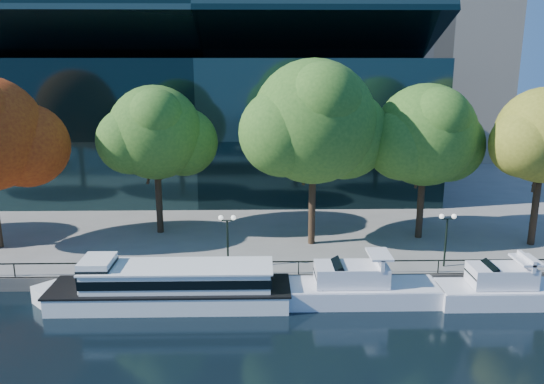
{
  "coord_description": "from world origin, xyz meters",
  "views": [
    {
      "loc": [
        2.34,
        -31.88,
        15.8
      ],
      "look_at": [
        3.22,
        8.0,
        5.86
      ],
      "focal_mm": 35.0,
      "sensor_mm": 36.0,
      "label": 1
    }
  ],
  "objects_px": {
    "lamp_2": "(447,228)",
    "tree_2": "(157,135)",
    "cruiser_near": "(352,287)",
    "cruiser_far": "(500,288)",
    "tour_boat": "(164,285)",
    "tree_3": "(316,125)",
    "lamp_1": "(227,229)",
    "tree_4": "(428,137)"
  },
  "relations": [
    {
      "from": "lamp_2",
      "to": "cruiser_near",
      "type": "bearing_deg",
      "value": -153.87
    },
    {
      "from": "lamp_2",
      "to": "tree_2",
      "type": "bearing_deg",
      "value": 159.14
    },
    {
      "from": "lamp_1",
      "to": "cruiser_far",
      "type": "bearing_deg",
      "value": -12.65
    },
    {
      "from": "tree_2",
      "to": "lamp_1",
      "type": "height_order",
      "value": "tree_2"
    },
    {
      "from": "tree_2",
      "to": "lamp_2",
      "type": "height_order",
      "value": "tree_2"
    },
    {
      "from": "cruiser_far",
      "to": "tree_2",
      "type": "xyz_separation_m",
      "value": [
        -24.64,
        12.59,
        8.61
      ]
    },
    {
      "from": "lamp_2",
      "to": "cruiser_far",
      "type": "bearing_deg",
      "value": -59.82
    },
    {
      "from": "tree_2",
      "to": "lamp_1",
      "type": "xyz_separation_m",
      "value": [
        6.32,
        -8.48,
        -5.69
      ]
    },
    {
      "from": "tour_boat",
      "to": "cruiser_far",
      "type": "height_order",
      "value": "cruiser_far"
    },
    {
      "from": "tree_2",
      "to": "tree_4",
      "type": "xyz_separation_m",
      "value": [
        22.47,
        -1.88,
        -0.02
      ]
    },
    {
      "from": "tree_3",
      "to": "tree_4",
      "type": "xyz_separation_m",
      "value": [
        9.34,
        1.4,
        -1.24
      ]
    },
    {
      "from": "tour_boat",
      "to": "tree_4",
      "type": "relative_size",
      "value": 1.33
    },
    {
      "from": "tree_3",
      "to": "lamp_1",
      "type": "relative_size",
      "value": 3.72
    },
    {
      "from": "tree_2",
      "to": "tour_boat",
      "type": "bearing_deg",
      "value": -79.28
    },
    {
      "from": "cruiser_near",
      "to": "lamp_2",
      "type": "distance_m",
      "value": 8.81
    },
    {
      "from": "tree_2",
      "to": "lamp_2",
      "type": "relative_size",
      "value": 3.18
    },
    {
      "from": "cruiser_far",
      "to": "tour_boat",
      "type": "bearing_deg",
      "value": 179.14
    },
    {
      "from": "tour_boat",
      "to": "tree_3",
      "type": "relative_size",
      "value": 1.15
    },
    {
      "from": "tree_2",
      "to": "tree_4",
      "type": "relative_size",
      "value": 0.98
    },
    {
      "from": "cruiser_near",
      "to": "tree_2",
      "type": "height_order",
      "value": "tree_2"
    },
    {
      "from": "tour_boat",
      "to": "cruiser_far",
      "type": "distance_m",
      "value": 22.33
    },
    {
      "from": "tree_3",
      "to": "tour_boat",
      "type": "bearing_deg",
      "value": -140.29
    },
    {
      "from": "tree_4",
      "to": "lamp_2",
      "type": "distance_m",
      "value": 8.7
    },
    {
      "from": "tour_boat",
      "to": "lamp_2",
      "type": "distance_m",
      "value": 20.45
    },
    {
      "from": "lamp_2",
      "to": "tour_boat",
      "type": "bearing_deg",
      "value": -169.28
    },
    {
      "from": "tour_boat",
      "to": "cruiser_near",
      "type": "relative_size",
      "value": 1.46
    },
    {
      "from": "cruiser_near",
      "to": "lamp_1",
      "type": "distance_m",
      "value": 9.67
    },
    {
      "from": "cruiser_far",
      "to": "cruiser_near",
      "type": "bearing_deg",
      "value": 177.39
    },
    {
      "from": "lamp_1",
      "to": "lamp_2",
      "type": "xyz_separation_m",
      "value": [
        15.93,
        0.0,
        0.0
      ]
    },
    {
      "from": "tree_2",
      "to": "tree_3",
      "type": "distance_m",
      "value": 13.59
    },
    {
      "from": "tour_boat",
      "to": "tree_3",
      "type": "bearing_deg",
      "value": 39.71
    },
    {
      "from": "tree_2",
      "to": "lamp_2",
      "type": "xyz_separation_m",
      "value": [
        22.25,
        -8.48,
        -5.69
      ]
    },
    {
      "from": "lamp_1",
      "to": "lamp_2",
      "type": "bearing_deg",
      "value": 0.0
    },
    {
      "from": "cruiser_near",
      "to": "tree_4",
      "type": "height_order",
      "value": "tree_4"
    },
    {
      "from": "tree_2",
      "to": "lamp_2",
      "type": "bearing_deg",
      "value": -20.86
    },
    {
      "from": "tree_4",
      "to": "lamp_1",
      "type": "bearing_deg",
      "value": -157.77
    },
    {
      "from": "cruiser_near",
      "to": "tree_4",
      "type": "distance_m",
      "value": 15.43
    },
    {
      "from": "cruiser_near",
      "to": "cruiser_far",
      "type": "bearing_deg",
      "value": -2.61
    },
    {
      "from": "tree_2",
      "to": "cruiser_far",
      "type": "bearing_deg",
      "value": -27.06
    },
    {
      "from": "cruiser_near",
      "to": "lamp_1",
      "type": "xyz_separation_m",
      "value": [
        -8.46,
        3.66,
        2.91
      ]
    },
    {
      "from": "tree_4",
      "to": "tree_3",
      "type": "bearing_deg",
      "value": -171.5
    },
    {
      "from": "lamp_1",
      "to": "tree_2",
      "type": "bearing_deg",
      "value": 126.71
    }
  ]
}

